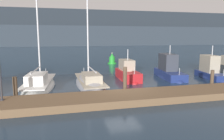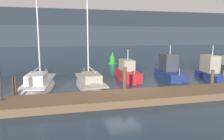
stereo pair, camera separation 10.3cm
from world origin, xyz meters
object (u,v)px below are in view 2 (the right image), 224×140
sailboat_berth_3 (39,86)px  motorboat_berth_6 (169,73)px  motorboat_berth_5 (128,76)px  motorboat_berth_7 (211,74)px  channel_buoy (113,60)px  sailboat_berth_4 (90,84)px

sailboat_berth_3 → motorboat_berth_6: bearing=6.8°
motorboat_berth_6 → motorboat_berth_5: bearing=178.9°
motorboat_berth_7 → channel_buoy: bearing=116.6°
motorboat_berth_5 → channel_buoy: 12.38m
channel_buoy → sailboat_berth_3: bearing=-124.8°
sailboat_berth_4 → motorboat_berth_6: sailboat_berth_4 is taller
sailboat_berth_3 → motorboat_berth_6: size_ratio=1.64×
motorboat_berth_5 → sailboat_berth_4: bearing=-158.0°
motorboat_berth_6 → sailboat_berth_4: bearing=-169.7°
channel_buoy → motorboat_berth_5: bearing=-97.4°
sailboat_berth_3 → channel_buoy: size_ratio=5.53×
motorboat_berth_6 → motorboat_berth_7: bearing=-16.3°
sailboat_berth_4 → motorboat_berth_7: sailboat_berth_4 is taller
motorboat_berth_6 → channel_buoy: motorboat_berth_6 is taller
motorboat_berth_5 → motorboat_berth_6: bearing=-1.1°
motorboat_berth_6 → channel_buoy: bearing=102.7°
sailboat_berth_4 → motorboat_berth_5: size_ratio=2.05×
sailboat_berth_3 → sailboat_berth_4: size_ratio=0.96×
channel_buoy → sailboat_berth_4: bearing=-111.7°
sailboat_berth_3 → motorboat_berth_7: size_ratio=1.97×
sailboat_berth_3 → motorboat_berth_7: 16.40m
sailboat_berth_4 → motorboat_berth_7: 12.28m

